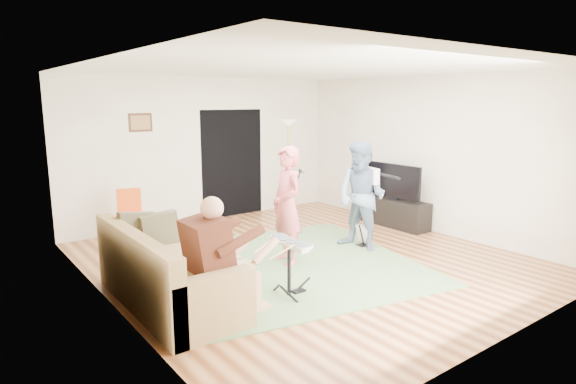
# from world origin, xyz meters

# --- Properties ---
(floor) EXTENTS (6.00, 6.00, 0.00)m
(floor) POSITION_xyz_m (0.00, 0.00, 0.00)
(floor) COLOR brown
(floor) RESTS_ON ground
(walls) EXTENTS (5.50, 6.00, 2.70)m
(walls) POSITION_xyz_m (0.00, 0.00, 1.35)
(walls) COLOR #EFE6CF
(walls) RESTS_ON floor
(ceiling) EXTENTS (6.00, 6.00, 0.00)m
(ceiling) POSITION_xyz_m (0.00, 0.00, 2.70)
(ceiling) COLOR white
(ceiling) RESTS_ON walls
(window_blinds) EXTENTS (0.00, 2.05, 2.05)m
(window_blinds) POSITION_xyz_m (-2.74, 0.20, 1.55)
(window_blinds) COLOR brown
(window_blinds) RESTS_ON walls
(doorway) EXTENTS (2.10, 0.00, 2.10)m
(doorway) POSITION_xyz_m (0.55, 2.99, 1.05)
(doorway) COLOR black
(doorway) RESTS_ON walls
(picture_frame) EXTENTS (0.42, 0.03, 0.32)m
(picture_frame) POSITION_xyz_m (-1.25, 2.99, 1.90)
(picture_frame) COLOR #3F2314
(picture_frame) RESTS_ON walls
(area_rug) EXTENTS (3.93, 3.98, 0.02)m
(area_rug) POSITION_xyz_m (-0.33, -0.05, 0.01)
(area_rug) COLOR #577B4B
(area_rug) RESTS_ON floor
(sofa) EXTENTS (0.91, 2.21, 0.89)m
(sofa) POSITION_xyz_m (-2.30, -0.26, 0.30)
(sofa) COLOR #997C4C
(sofa) RESTS_ON floor
(drummer) EXTENTS (0.86, 0.48, 1.32)m
(drummer) POSITION_xyz_m (-1.88, -0.91, 0.51)
(drummer) COLOR #4B2215
(drummer) RESTS_ON sofa
(drum_kit) EXTENTS (0.38, 0.68, 0.70)m
(drum_kit) POSITION_xyz_m (-1.00, -0.91, 0.31)
(drum_kit) COLOR black
(drum_kit) RESTS_ON floor
(singer) EXTENTS (0.48, 0.66, 1.66)m
(singer) POSITION_xyz_m (-0.31, 0.04, 0.83)
(singer) COLOR #CF5A64
(singer) RESTS_ON floor
(microphone) EXTENTS (0.06, 0.06, 0.24)m
(microphone) POSITION_xyz_m (-0.11, 0.04, 1.24)
(microphone) COLOR black
(microphone) RESTS_ON singer
(guitarist) EXTENTS (0.78, 0.92, 1.67)m
(guitarist) POSITION_xyz_m (0.99, -0.12, 0.83)
(guitarist) COLOR slate
(guitarist) RESTS_ON floor
(guitar_held) EXTENTS (0.24, 0.61, 0.26)m
(guitar_held) POSITION_xyz_m (1.19, -0.12, 1.14)
(guitar_held) COLOR white
(guitar_held) RESTS_ON guitarist
(guitar_spare) EXTENTS (0.26, 0.23, 0.71)m
(guitar_spare) POSITION_xyz_m (1.14, -0.05, 0.20)
(guitar_spare) COLOR black
(guitar_spare) RESTS_ON floor
(torchiere_lamp) EXTENTS (0.34, 0.34, 1.92)m
(torchiere_lamp) POSITION_xyz_m (1.23, 2.05, 1.31)
(torchiere_lamp) COLOR black
(torchiere_lamp) RESTS_ON floor
(dining_chair) EXTENTS (0.49, 0.52, 0.91)m
(dining_chair) POSITION_xyz_m (-1.83, 2.13, 0.33)
(dining_chair) COLOR tan
(dining_chair) RESTS_ON floor
(tv_cabinet) EXTENTS (0.40, 1.40, 0.50)m
(tv_cabinet) POSITION_xyz_m (2.50, 0.52, 0.25)
(tv_cabinet) COLOR black
(tv_cabinet) RESTS_ON floor
(television) EXTENTS (0.06, 1.19, 0.60)m
(television) POSITION_xyz_m (2.45, 0.52, 0.85)
(television) COLOR black
(television) RESTS_ON tv_cabinet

